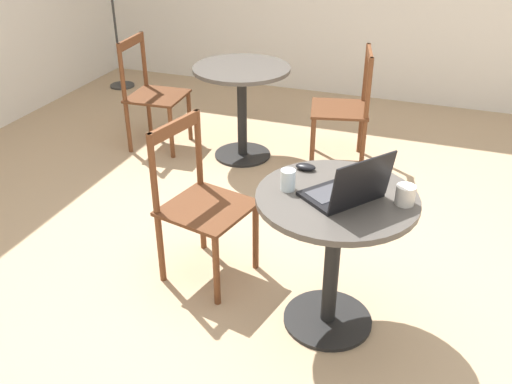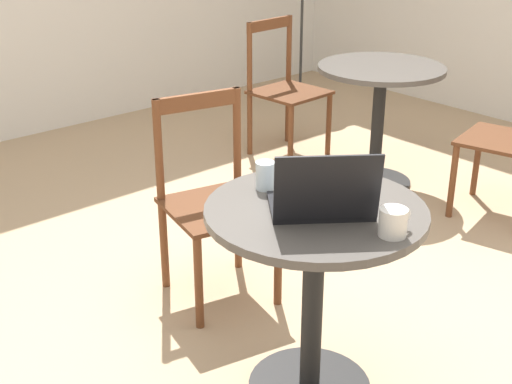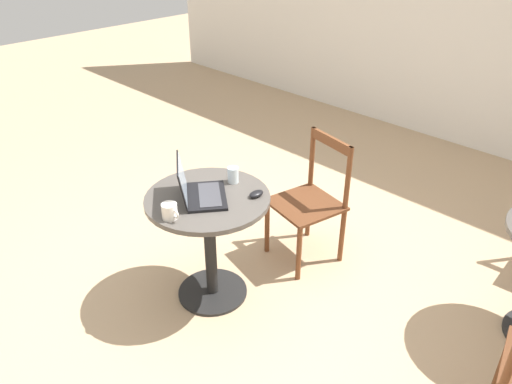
{
  "view_description": "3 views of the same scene",
  "coord_description": "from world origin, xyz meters",
  "px_view_note": "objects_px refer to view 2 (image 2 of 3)",
  "views": [
    {
      "loc": [
        -2.49,
        -0.63,
        2.02
      ],
      "look_at": [
        -0.3,
        0.17,
        0.71
      ],
      "focal_mm": 40.0,
      "sensor_mm": 36.0,
      "label": 1
    },
    {
      "loc": [
        -1.81,
        -1.69,
        1.74
      ],
      "look_at": [
        -0.1,
        0.27,
        0.6
      ],
      "focal_mm": 50.0,
      "sensor_mm": 36.0,
      "label": 2
    },
    {
      "loc": [
        1.73,
        -1.8,
        2.24
      ],
      "look_at": [
        -0.25,
        0.21,
        0.6
      ],
      "focal_mm": 35.0,
      "sensor_mm": 36.0,
      "label": 3
    }
  ],
  "objects_px": {
    "chair_near_back": "(214,202)",
    "mouse": "(315,171)",
    "cafe_table_mid": "(379,97)",
    "cafe_table_near": "(314,258)",
    "laptop": "(322,200)",
    "chair_mid_back": "(285,90)",
    "drinking_glass": "(265,176)",
    "mug": "(393,222)",
    "chair_mid_front": "(512,140)"
  },
  "relations": [
    {
      "from": "cafe_table_mid",
      "to": "drinking_glass",
      "type": "distance_m",
      "value": 1.95
    },
    {
      "from": "chair_mid_front",
      "to": "laptop",
      "type": "bearing_deg",
      "value": -168.32
    },
    {
      "from": "chair_near_back",
      "to": "mouse",
      "type": "xyz_separation_m",
      "value": [
        0.03,
        -0.57,
        0.31
      ]
    },
    {
      "from": "mug",
      "to": "drinking_glass",
      "type": "relative_size",
      "value": 1.25
    },
    {
      "from": "cafe_table_near",
      "to": "cafe_table_mid",
      "type": "xyz_separation_m",
      "value": [
        1.7,
        1.13,
        0.0
      ]
    },
    {
      "from": "chair_mid_front",
      "to": "chair_mid_back",
      "type": "bearing_deg",
      "value": 98.5
    },
    {
      "from": "chair_near_back",
      "to": "mouse",
      "type": "distance_m",
      "value": 0.65
    },
    {
      "from": "cafe_table_near",
      "to": "mouse",
      "type": "distance_m",
      "value": 0.35
    },
    {
      "from": "chair_near_back",
      "to": "drinking_glass",
      "type": "relative_size",
      "value": 9.03
    },
    {
      "from": "cafe_table_mid",
      "to": "laptop",
      "type": "distance_m",
      "value": 2.1
    },
    {
      "from": "chair_mid_back",
      "to": "cafe_table_mid",
      "type": "bearing_deg",
      "value": -86.47
    },
    {
      "from": "cafe_table_near",
      "to": "drinking_glass",
      "type": "xyz_separation_m",
      "value": [
        -0.02,
        0.23,
        0.24
      ]
    },
    {
      "from": "chair_near_back",
      "to": "mug",
      "type": "relative_size",
      "value": 7.24
    },
    {
      "from": "mouse",
      "to": "laptop",
      "type": "bearing_deg",
      "value": -131.89
    },
    {
      "from": "laptop",
      "to": "drinking_glass",
      "type": "relative_size",
      "value": 4.28
    },
    {
      "from": "chair_near_back",
      "to": "chair_mid_back",
      "type": "bearing_deg",
      "value": 37.15
    },
    {
      "from": "drinking_glass",
      "to": "chair_mid_front",
      "type": "bearing_deg",
      "value": 3.57
    },
    {
      "from": "chair_mid_back",
      "to": "cafe_table_near",
      "type": "bearing_deg",
      "value": -131.0
    },
    {
      "from": "cafe_table_near",
      "to": "mouse",
      "type": "xyz_separation_m",
      "value": [
        0.2,
        0.2,
        0.21
      ]
    },
    {
      "from": "cafe_table_near",
      "to": "chair_mid_front",
      "type": "relative_size",
      "value": 0.83
    },
    {
      "from": "cafe_table_mid",
      "to": "chair_mid_back",
      "type": "bearing_deg",
      "value": 93.53
    },
    {
      "from": "cafe_table_near",
      "to": "mug",
      "type": "relative_size",
      "value": 6.01
    },
    {
      "from": "cafe_table_near",
      "to": "chair_near_back",
      "type": "bearing_deg",
      "value": 77.58
    },
    {
      "from": "chair_near_back",
      "to": "chair_mid_front",
      "type": "bearing_deg",
      "value": -14.12
    },
    {
      "from": "chair_mid_front",
      "to": "mouse",
      "type": "xyz_separation_m",
      "value": [
        -1.68,
        -0.14,
        0.31
      ]
    },
    {
      "from": "chair_mid_front",
      "to": "drinking_glass",
      "type": "distance_m",
      "value": 1.94
    },
    {
      "from": "chair_mid_back",
      "to": "laptop",
      "type": "distance_m",
      "value": 2.59
    },
    {
      "from": "cafe_table_near",
      "to": "chair_mid_back",
      "type": "bearing_deg",
      "value": 49.0
    },
    {
      "from": "drinking_glass",
      "to": "chair_near_back",
      "type": "bearing_deg",
      "value": 70.69
    },
    {
      "from": "cafe_table_near",
      "to": "mouse",
      "type": "relative_size",
      "value": 7.47
    },
    {
      "from": "chair_mid_front",
      "to": "drinking_glass",
      "type": "bearing_deg",
      "value": -176.43
    },
    {
      "from": "laptop",
      "to": "drinking_glass",
      "type": "height_order",
      "value": "laptop"
    },
    {
      "from": "cafe_table_mid",
      "to": "chair_mid_back",
      "type": "xyz_separation_m",
      "value": [
        -0.05,
        0.77,
        -0.1
      ]
    },
    {
      "from": "cafe_table_near",
      "to": "laptop",
      "type": "bearing_deg",
      "value": -114.57
    },
    {
      "from": "chair_mid_back",
      "to": "mouse",
      "type": "relative_size",
      "value": 9.0
    },
    {
      "from": "chair_mid_back",
      "to": "drinking_glass",
      "type": "distance_m",
      "value": 2.39
    },
    {
      "from": "chair_mid_front",
      "to": "mug",
      "type": "xyz_separation_m",
      "value": [
        -1.85,
        -0.64,
        0.34
      ]
    },
    {
      "from": "chair_mid_back",
      "to": "drinking_glass",
      "type": "height_order",
      "value": "chair_mid_back"
    },
    {
      "from": "cafe_table_near",
      "to": "chair_near_back",
      "type": "relative_size",
      "value": 0.83
    },
    {
      "from": "chair_near_back",
      "to": "mug",
      "type": "xyz_separation_m",
      "value": [
        -0.14,
        -1.07,
        0.34
      ]
    },
    {
      "from": "cafe_table_mid",
      "to": "mouse",
      "type": "height_order",
      "value": "mouse"
    },
    {
      "from": "mouse",
      "to": "drinking_glass",
      "type": "xyz_separation_m",
      "value": [
        -0.22,
        0.03,
        0.03
      ]
    },
    {
      "from": "mug",
      "to": "chair_near_back",
      "type": "bearing_deg",
      "value": 82.66
    },
    {
      "from": "mug",
      "to": "drinking_glass",
      "type": "height_order",
      "value": "drinking_glass"
    },
    {
      "from": "chair_near_back",
      "to": "mouse",
      "type": "height_order",
      "value": "chair_near_back"
    },
    {
      "from": "chair_near_back",
      "to": "chair_mid_front",
      "type": "relative_size",
      "value": 1.0
    },
    {
      "from": "mouse",
      "to": "drinking_glass",
      "type": "distance_m",
      "value": 0.23
    },
    {
      "from": "laptop",
      "to": "mug",
      "type": "bearing_deg",
      "value": -77.66
    },
    {
      "from": "chair_mid_front",
      "to": "mouse",
      "type": "relative_size",
      "value": 9.0
    },
    {
      "from": "cafe_table_mid",
      "to": "drinking_glass",
      "type": "xyz_separation_m",
      "value": [
        -1.72,
        -0.9,
        0.24
      ]
    }
  ]
}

